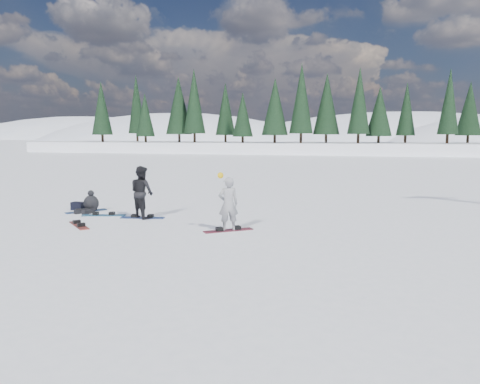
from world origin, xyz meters
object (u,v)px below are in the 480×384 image
snowboarder_man (142,192)px  snowboard_loose_a (86,211)px  gear_bag (78,206)px  snowboard_loose_b (79,225)px  snowboarder_woman (228,204)px  seated_rider (90,204)px  snowboard_loose_c (104,215)px

snowboarder_man → snowboard_loose_a: bearing=13.7°
snowboarder_man → gear_bag: size_ratio=3.96×
snowboard_loose_a → snowboard_loose_b: 2.75m
snowboarder_woman → gear_bag: (-6.54, 2.24, -0.67)m
snowboarder_woman → snowboard_loose_b: size_ratio=1.17×
seated_rider → gear_bag: size_ratio=2.26×
seated_rider → snowboard_loose_b: size_ratio=0.68×
gear_bag → snowboard_loose_c: (1.60, -0.86, -0.14)m
snowboarder_man → snowboarder_woman: bearing=-171.9°
snowboarder_man → seated_rider: snowboarder_man is taller
snowboarder_woman → snowboard_loose_c: (-4.94, 1.38, -0.80)m
gear_bag → snowboarder_woman: bearing=-18.9°
seated_rider → snowboard_loose_a: seated_rider is taller
seated_rider → snowboarder_woman: bearing=-0.8°
snowboarder_woman → snowboard_loose_c: snowboarder_woman is taller
snowboarder_man → gear_bag: 3.35m
gear_bag → snowboard_loose_c: gear_bag is taller
seated_rider → snowboarder_man: bearing=2.0°
snowboarder_woman → seated_rider: 6.19m
gear_bag → snowboard_loose_b: bearing=-55.9°
gear_bag → snowboard_loose_c: size_ratio=0.30×
snowboard_loose_b → snowboard_loose_c: size_ratio=1.00×
snowboarder_man → snowboard_loose_c: snowboarder_man is taller
seated_rider → snowboard_loose_b: seated_rider is taller
snowboarder_woman → snowboard_loose_c: bearing=-40.9°
seated_rider → snowboard_loose_b: 2.67m
snowboarder_man → gear_bag: snowboarder_man is taller
snowboarder_man → snowboard_loose_a: size_ratio=1.19×
snowboarder_woman → seated_rider: snowboarder_woman is taller
snowboard_loose_b → snowboard_loose_a: bearing=161.4°
seated_rider → snowboard_loose_c: size_ratio=0.68×
snowboarder_woman → snowboarder_man: (-3.41, 1.29, 0.07)m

